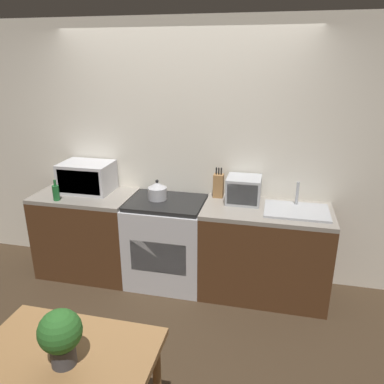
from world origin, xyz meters
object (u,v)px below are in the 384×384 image
object	(u,v)px
stove_range	(167,242)
toaster_oven	(244,190)
microwave	(87,177)
dining_table	(66,371)
kettle	(157,191)
bottle	(56,192)

from	to	relation	value
stove_range	toaster_oven	bearing A→B (deg)	10.52
microwave	dining_table	xyz separation A→B (m)	(0.91, -2.04, -0.39)
kettle	microwave	bearing A→B (deg)	175.00
dining_table	microwave	bearing A→B (deg)	113.99
stove_range	toaster_oven	size ratio (longest dim) A/B	2.79
microwave	toaster_oven	size ratio (longest dim) A/B	1.61
microwave	kettle	bearing A→B (deg)	-5.00
bottle	dining_table	size ratio (longest dim) A/B	0.22
stove_range	kettle	xyz separation A→B (m)	(-0.10, 0.03, 0.54)
stove_range	kettle	world-z (taller)	kettle
stove_range	bottle	xyz separation A→B (m)	(-1.06, -0.22, 0.53)
stove_range	bottle	distance (m)	1.21
bottle	toaster_oven	distance (m)	1.84
microwave	stove_range	bearing A→B (deg)	-6.26
bottle	dining_table	world-z (taller)	bottle
toaster_oven	stove_range	bearing A→B (deg)	-169.48
stove_range	dining_table	xyz separation A→B (m)	(0.02, -1.94, 0.22)
stove_range	microwave	world-z (taller)	microwave
stove_range	toaster_oven	xyz separation A→B (m)	(0.74, 0.14, 0.58)
bottle	dining_table	xyz separation A→B (m)	(1.08, -1.72, -0.32)
toaster_oven	dining_table	world-z (taller)	toaster_oven
kettle	dining_table	xyz separation A→B (m)	(0.12, -1.97, -0.32)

